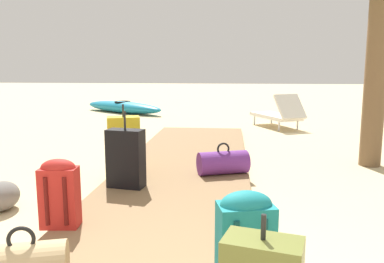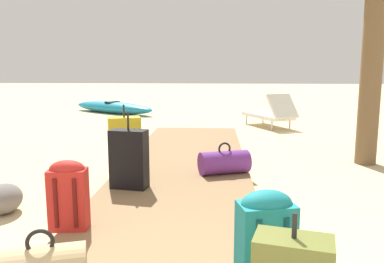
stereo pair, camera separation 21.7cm
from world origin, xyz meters
TOP-DOWN VIEW (x-y plane):
  - ground_plane at (0.00, 2.99)m, footprint 60.00×60.00m
  - boardwalk at (0.00, 3.74)m, footprint 1.70×7.47m
  - suitcase_yellow at (-0.71, 3.68)m, footprint 0.45×0.34m
  - backpack_red at (-0.78, 1.96)m, footprint 0.32×0.23m
  - duffel_bag_purple at (0.53, 3.74)m, footprint 0.68×0.48m
  - suitcase_black at (-0.53, 3.09)m, footprint 0.43×0.27m
  - backpack_teal at (0.72, 1.20)m, footprint 0.37×0.29m
  - lounge_chair at (1.73, 8.16)m, footprint 1.20×1.63m
  - kayak at (-2.73, 10.83)m, footprint 3.08×2.34m
  - rock_left_near at (-1.63, 2.47)m, footprint 0.37×0.45m

SIDE VIEW (x-z plane):
  - ground_plane at x=0.00m, z-range 0.00..0.00m
  - boardwalk at x=0.00m, z-range 0.00..0.08m
  - rock_left_near at x=-1.63m, z-range 0.00..0.29m
  - kayak at x=-2.73m, z-range 0.00..0.36m
  - duffel_bag_purple at x=0.53m, z-range 0.03..0.43m
  - lounge_chair at x=1.73m, z-range -0.07..0.73m
  - backpack_red at x=-0.78m, z-range 0.09..0.67m
  - backpack_teal at x=0.72m, z-range 0.10..0.70m
  - suitcase_black at x=-0.53m, z-range -0.02..0.83m
  - suitcase_yellow at x=-0.71m, z-range 0.00..0.87m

